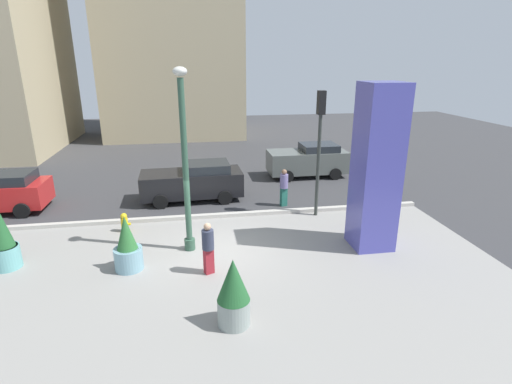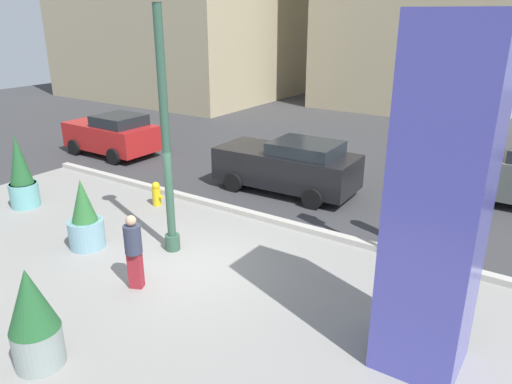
{
  "view_description": "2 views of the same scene",
  "coord_description": "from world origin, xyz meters",
  "px_view_note": "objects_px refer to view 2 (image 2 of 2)",
  "views": [
    {
      "loc": [
        -0.63,
        -12.18,
        6.22
      ],
      "look_at": [
        1.62,
        1.56,
        1.55
      ],
      "focal_mm": 27.82,
      "sensor_mm": 36.0,
      "label": 1
    },
    {
      "loc": [
        6.81,
        -7.42,
        5.51
      ],
      "look_at": [
        1.19,
        0.93,
        1.77
      ],
      "focal_mm": 34.1,
      "sensor_mm": 36.0,
      "label": 2
    }
  ],
  "objects_px": {
    "lamp_post": "(165,133)",
    "car_intersection": "(112,134)",
    "traffic_light_corner": "(433,122)",
    "potted_plant_near_right": "(85,220)",
    "pedestrian_on_sidewalk": "(134,248)",
    "art_pillar_blue": "(439,207)",
    "potted_plant_curbside": "(21,176)",
    "pedestrian_crossing": "(391,203)",
    "fire_hydrant": "(157,194)",
    "potted_plant_by_pillar": "(33,318)",
    "car_passing_lane": "(288,165)"
  },
  "relations": [
    {
      "from": "potted_plant_near_right",
      "to": "pedestrian_crossing",
      "type": "distance_m",
      "value": 7.67
    },
    {
      "from": "lamp_post",
      "to": "pedestrian_crossing",
      "type": "height_order",
      "value": "lamp_post"
    },
    {
      "from": "car_passing_lane",
      "to": "pedestrian_crossing",
      "type": "relative_size",
      "value": 2.76
    },
    {
      "from": "potted_plant_near_right",
      "to": "pedestrian_crossing",
      "type": "xyz_separation_m",
      "value": [
        6.02,
        4.75,
        0.2
      ]
    },
    {
      "from": "pedestrian_on_sidewalk",
      "to": "art_pillar_blue",
      "type": "bearing_deg",
      "value": 10.28
    },
    {
      "from": "car_intersection",
      "to": "pedestrian_on_sidewalk",
      "type": "relative_size",
      "value": 2.34
    },
    {
      "from": "potted_plant_curbside",
      "to": "potted_plant_near_right",
      "type": "xyz_separation_m",
      "value": [
        3.78,
        -0.7,
        -0.22
      ]
    },
    {
      "from": "lamp_post",
      "to": "art_pillar_blue",
      "type": "distance_m",
      "value": 6.26
    },
    {
      "from": "potted_plant_curbside",
      "to": "potted_plant_near_right",
      "type": "bearing_deg",
      "value": -10.55
    },
    {
      "from": "pedestrian_crossing",
      "to": "traffic_light_corner",
      "type": "bearing_deg",
      "value": -50.84
    },
    {
      "from": "pedestrian_crossing",
      "to": "pedestrian_on_sidewalk",
      "type": "xyz_separation_m",
      "value": [
        -3.58,
        -5.4,
        -0.02
      ]
    },
    {
      "from": "traffic_light_corner",
      "to": "car_passing_lane",
      "type": "xyz_separation_m",
      "value": [
        -5.0,
        2.83,
        -2.52
      ]
    },
    {
      "from": "potted_plant_by_pillar",
      "to": "fire_hydrant",
      "type": "relative_size",
      "value": 2.39
    },
    {
      "from": "potted_plant_near_right",
      "to": "traffic_light_corner",
      "type": "distance_m",
      "value": 8.32
    },
    {
      "from": "fire_hydrant",
      "to": "pedestrian_crossing",
      "type": "xyz_separation_m",
      "value": [
        6.57,
        1.78,
        0.57
      ]
    },
    {
      "from": "fire_hydrant",
      "to": "pedestrian_on_sidewalk",
      "type": "relative_size",
      "value": 0.45
    },
    {
      "from": "car_intersection",
      "to": "traffic_light_corner",
      "type": "bearing_deg",
      "value": -11.24
    },
    {
      "from": "art_pillar_blue",
      "to": "pedestrian_crossing",
      "type": "distance_m",
      "value": 5.18
    },
    {
      "from": "car_passing_lane",
      "to": "potted_plant_curbside",
      "type": "bearing_deg",
      "value": -136.68
    },
    {
      "from": "potted_plant_by_pillar",
      "to": "car_passing_lane",
      "type": "relative_size",
      "value": 0.39
    },
    {
      "from": "potted_plant_curbside",
      "to": "art_pillar_blue",
      "type": "bearing_deg",
      "value": -1.6
    },
    {
      "from": "lamp_post",
      "to": "traffic_light_corner",
      "type": "distance_m",
      "value": 5.76
    },
    {
      "from": "lamp_post",
      "to": "car_passing_lane",
      "type": "bearing_deg",
      "value": 87.45
    },
    {
      "from": "car_intersection",
      "to": "pedestrian_crossing",
      "type": "xyz_separation_m",
      "value": [
        12.06,
        -1.29,
        0.09
      ]
    },
    {
      "from": "potted_plant_by_pillar",
      "to": "car_passing_lane",
      "type": "xyz_separation_m",
      "value": [
        -0.82,
        9.48,
        -0.02
      ]
    },
    {
      "from": "fire_hydrant",
      "to": "car_passing_lane",
      "type": "xyz_separation_m",
      "value": [
        2.65,
        3.29,
        0.51
      ]
    },
    {
      "from": "traffic_light_corner",
      "to": "potted_plant_curbside",
      "type": "bearing_deg",
      "value": -165.97
    },
    {
      "from": "art_pillar_blue",
      "to": "traffic_light_corner",
      "type": "bearing_deg",
      "value": 108.03
    },
    {
      "from": "car_passing_lane",
      "to": "car_intersection",
      "type": "relative_size",
      "value": 1.2
    },
    {
      "from": "pedestrian_on_sidewalk",
      "to": "potted_plant_curbside",
      "type": "bearing_deg",
      "value": 167.69
    },
    {
      "from": "potted_plant_by_pillar",
      "to": "potted_plant_curbside",
      "type": "relative_size",
      "value": 0.82
    },
    {
      "from": "art_pillar_blue",
      "to": "car_passing_lane",
      "type": "bearing_deg",
      "value": 135.55
    },
    {
      "from": "car_passing_lane",
      "to": "pedestrian_on_sidewalk",
      "type": "height_order",
      "value": "car_passing_lane"
    },
    {
      "from": "potted_plant_by_pillar",
      "to": "potted_plant_near_right",
      "type": "bearing_deg",
      "value": 132.06
    },
    {
      "from": "fire_hydrant",
      "to": "pedestrian_on_sidewalk",
      "type": "xyz_separation_m",
      "value": [
        2.99,
        -3.61,
        0.55
      ]
    },
    {
      "from": "potted_plant_curbside",
      "to": "pedestrian_crossing",
      "type": "height_order",
      "value": "potted_plant_curbside"
    },
    {
      "from": "potted_plant_curbside",
      "to": "pedestrian_on_sidewalk",
      "type": "relative_size",
      "value": 1.32
    },
    {
      "from": "car_passing_lane",
      "to": "pedestrian_on_sidewalk",
      "type": "distance_m",
      "value": 6.91
    },
    {
      "from": "lamp_post",
      "to": "car_intersection",
      "type": "relative_size",
      "value": 1.55
    },
    {
      "from": "car_passing_lane",
      "to": "traffic_light_corner",
      "type": "bearing_deg",
      "value": -29.48
    },
    {
      "from": "car_passing_lane",
      "to": "lamp_post",
      "type": "bearing_deg",
      "value": -92.55
    },
    {
      "from": "potted_plant_by_pillar",
      "to": "pedestrian_on_sidewalk",
      "type": "distance_m",
      "value": 2.63
    },
    {
      "from": "art_pillar_blue",
      "to": "pedestrian_crossing",
      "type": "bearing_deg",
      "value": 115.33
    },
    {
      "from": "car_passing_lane",
      "to": "car_intersection",
      "type": "xyz_separation_m",
      "value": [
        -8.14,
        -0.22,
        -0.03
      ]
    },
    {
      "from": "potted_plant_by_pillar",
      "to": "potted_plant_curbside",
      "type": "height_order",
      "value": "potted_plant_curbside"
    },
    {
      "from": "potted_plant_curbside",
      "to": "car_passing_lane",
      "type": "bearing_deg",
      "value": 43.32
    },
    {
      "from": "pedestrian_crossing",
      "to": "potted_plant_by_pillar",
      "type": "bearing_deg",
      "value": -111.24
    },
    {
      "from": "pedestrian_crossing",
      "to": "potted_plant_near_right",
      "type": "bearing_deg",
      "value": -141.75
    },
    {
      "from": "potted_plant_near_right",
      "to": "traffic_light_corner",
      "type": "relative_size",
      "value": 0.35
    },
    {
      "from": "lamp_post",
      "to": "pedestrian_on_sidewalk",
      "type": "height_order",
      "value": "lamp_post"
    }
  ]
}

